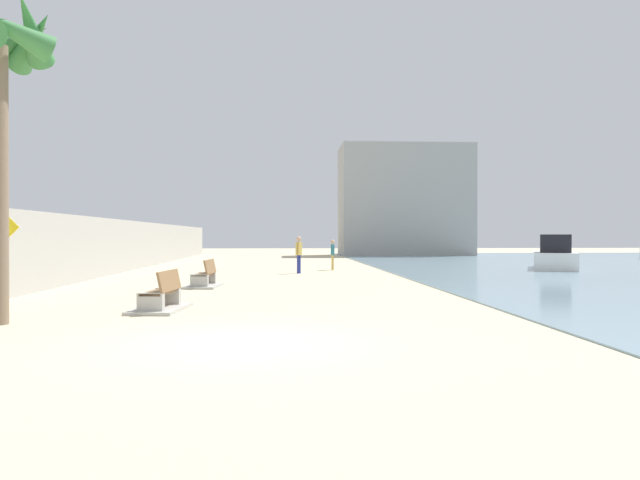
% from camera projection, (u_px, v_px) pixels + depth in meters
% --- Properties ---
extents(ground_plane, '(120.00, 120.00, 0.00)m').
position_uv_depth(ground_plane, '(266.00, 275.00, 28.19)').
color(ground_plane, '#C6B793').
extents(seawall, '(0.80, 64.00, 2.61)m').
position_uv_depth(seawall, '(102.00, 247.00, 27.71)').
color(seawall, '#ADAAA3').
rests_on(seawall, ground).
extents(bench_near, '(1.31, 2.20, 0.98)m').
position_uv_depth(bench_near, '(161.00, 301.00, 14.73)').
color(bench_near, '#ADAAA3').
rests_on(bench_near, ground).
extents(bench_far, '(1.26, 2.18, 0.98)m').
position_uv_depth(bench_far, '(204.00, 280.00, 21.49)').
color(bench_far, '#ADAAA3').
rests_on(bench_far, ground).
extents(person_walking, '(0.22, 0.53, 1.61)m').
position_uv_depth(person_walking, '(333.00, 253.00, 32.15)').
color(person_walking, gold).
rests_on(person_walking, ground).
extents(person_standing, '(0.32, 0.46, 1.79)m').
position_uv_depth(person_standing, '(299.00, 252.00, 29.25)').
color(person_standing, navy).
rests_on(person_standing, ground).
extents(boat_far_left, '(4.05, 5.79, 1.85)m').
position_uv_depth(boat_far_left, '(555.00, 256.00, 32.44)').
color(boat_far_left, white).
rests_on(boat_far_left, water_bay).
extents(pedestrian_sign, '(0.85, 0.08, 2.46)m').
position_uv_depth(pedestrian_sign, '(3.00, 247.00, 15.71)').
color(pedestrian_sign, slate).
rests_on(pedestrian_sign, ground).
extents(harbor_building, '(12.00, 6.00, 10.19)m').
position_uv_depth(harbor_building, '(404.00, 201.00, 56.87)').
color(harbor_building, '#9E9E99').
rests_on(harbor_building, ground).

